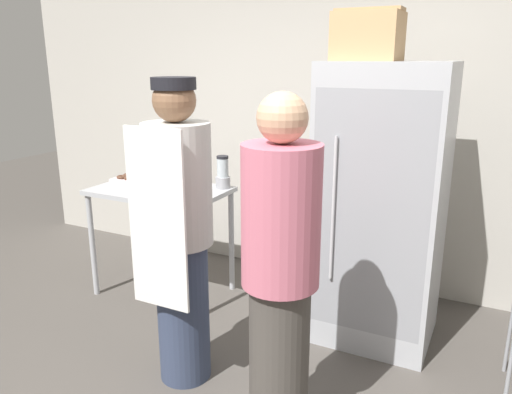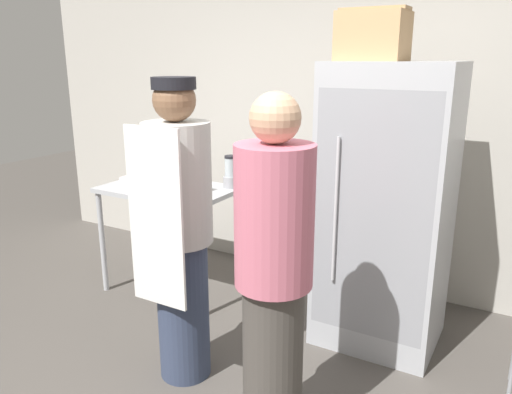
% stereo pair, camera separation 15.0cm
% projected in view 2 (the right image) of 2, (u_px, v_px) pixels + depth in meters
% --- Properties ---
extents(back_wall, '(6.40, 0.12, 2.84)m').
position_uv_depth(back_wall, '(346.00, 114.00, 4.05)').
color(back_wall, '#B7B2A8').
rests_on(back_wall, ground_plane).
extents(refrigerator, '(0.77, 0.70, 1.84)m').
position_uv_depth(refrigerator, '(386.00, 209.00, 3.22)').
color(refrigerator, '#ADAFB5').
rests_on(refrigerator, ground_plane).
extents(prep_counter, '(1.03, 0.66, 0.88)m').
position_uv_depth(prep_counter, '(169.00, 201.00, 3.96)').
color(prep_counter, '#ADAFB5').
rests_on(prep_counter, ground_plane).
extents(donut_box, '(0.30, 0.22, 0.26)m').
position_uv_depth(donut_box, '(143.00, 177.00, 4.07)').
color(donut_box, silver).
rests_on(donut_box, prep_counter).
extents(blender_pitcher, '(0.12, 0.12, 0.26)m').
position_uv_depth(blender_pitcher, '(231.00, 174.00, 3.89)').
color(blender_pitcher, '#99999E').
rests_on(blender_pitcher, prep_counter).
extents(binder_stack, '(0.31, 0.22, 0.11)m').
position_uv_depth(binder_stack, '(186.00, 185.00, 3.79)').
color(binder_stack, '#232328').
rests_on(binder_stack, prep_counter).
extents(cardboard_storage_box, '(0.39, 0.31, 0.30)m').
position_uv_depth(cardboard_storage_box, '(373.00, 35.00, 2.94)').
color(cardboard_storage_box, tan).
rests_on(cardboard_storage_box, refrigerator).
extents(person_baker, '(0.37, 0.39, 1.77)m').
position_uv_depth(person_baker, '(179.00, 231.00, 2.82)').
color(person_baker, '#333D56').
rests_on(person_baker, ground_plane).
extents(person_customer, '(0.37, 0.37, 1.73)m').
position_uv_depth(person_customer, '(274.00, 275.00, 2.33)').
color(person_customer, '#47423D').
rests_on(person_customer, ground_plane).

